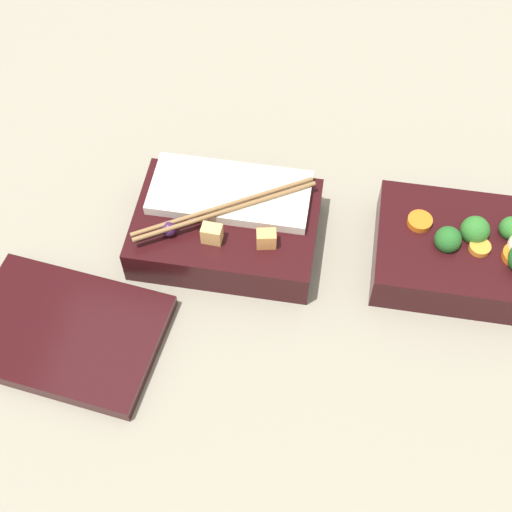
{
  "coord_description": "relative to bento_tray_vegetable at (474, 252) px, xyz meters",
  "views": [
    {
      "loc": [
        0.02,
        0.48,
        0.67
      ],
      "look_at": [
        0.09,
        0.06,
        0.05
      ],
      "focal_mm": 50.0,
      "sensor_mm": 36.0,
      "label": 1
    }
  ],
  "objects": [
    {
      "name": "bento_lid",
      "position": [
        0.42,
        0.16,
        -0.02
      ],
      "size": [
        0.21,
        0.16,
        0.02
      ],
      "primitive_type": "cube",
      "rotation": [
        0.0,
        0.0,
        -0.12
      ],
      "color": "black",
      "rests_on": "ground_plane"
    },
    {
      "name": "bento_tray_vegetable",
      "position": [
        0.0,
        0.0,
        0.0
      ],
      "size": [
        0.2,
        0.14,
        0.07
      ],
      "color": "black",
      "rests_on": "ground_plane"
    },
    {
      "name": "ground_plane",
      "position": [
        0.14,
        -0.01,
        -0.03
      ],
      "size": [
        3.0,
        3.0,
        0.0
      ],
      "primitive_type": "plane",
      "color": "gray"
    },
    {
      "name": "bento_tray_rice",
      "position": [
        0.27,
        0.01,
        -0.0
      ],
      "size": [
        0.2,
        0.14,
        0.07
      ],
      "color": "black",
      "rests_on": "ground_plane"
    }
  ]
}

